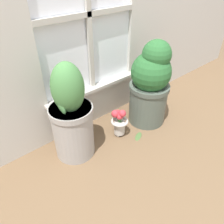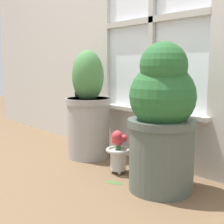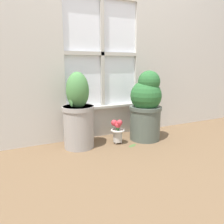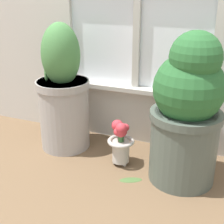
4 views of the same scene
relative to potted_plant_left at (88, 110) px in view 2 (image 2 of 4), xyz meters
name	(u,v)px [view 2 (image 2 of 4)]	position (x,y,z in m)	size (l,w,h in m)	color
ground_plane	(87,180)	(0.34, -0.27, -0.31)	(10.00, 10.00, 0.00)	brown
potted_plant_left	(88,110)	(0.00, 0.00, 0.00)	(0.29, 0.29, 0.70)	#9E9993
potted_plant_right	(162,119)	(0.68, -0.08, 0.04)	(0.32, 0.32, 0.70)	#4C564C
flower_vase	(118,150)	(0.37, -0.07, -0.18)	(0.14, 0.14, 0.24)	#BCB7AD
fallen_leaf	(114,182)	(0.47, -0.19, -0.30)	(0.12, 0.09, 0.01)	#476633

